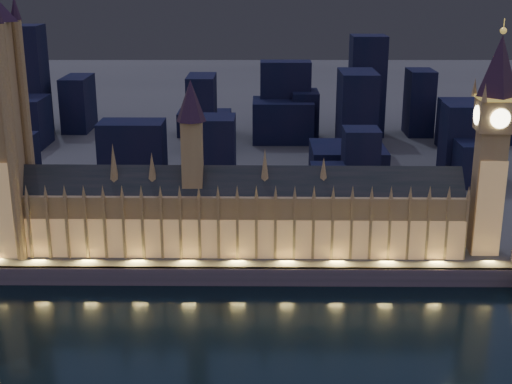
{
  "coord_description": "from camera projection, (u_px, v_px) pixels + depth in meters",
  "views": [
    {
      "loc": [
        7.78,
        -241.65,
        131.46
      ],
      "look_at": [
        5.0,
        55.0,
        38.0
      ],
      "focal_mm": 50.0,
      "sensor_mm": 36.0,
      "label": 1
    }
  ],
  "objects": [
    {
      "name": "palace_of_westminster",
      "position": [
        236.0,
        212.0,
        321.06
      ],
      "size": [
        202.0,
        21.95,
        78.0
      ],
      "color": "#9B774C",
      "rests_on": "north_bank"
    },
    {
      "name": "embankment_wall",
      "position": [
        244.0,
        277.0,
        307.95
      ],
      "size": [
        2000.0,
        2.5,
        8.0
      ],
      "primitive_type": "cube",
      "color": "#424049",
      "rests_on": "ground"
    },
    {
      "name": "elizabeth_tower",
      "position": [
        494.0,
        127.0,
        308.42
      ],
      "size": [
        18.0,
        18.0,
        103.54
      ],
      "color": "#9B774C",
      "rests_on": "north_bank"
    },
    {
      "name": "north_bank",
      "position": [
        255.0,
        92.0,
        764.79
      ],
      "size": [
        2000.0,
        960.0,
        8.0
      ],
      "primitive_type": "cube",
      "color": "#3D403D",
      "rests_on": "ground"
    },
    {
      "name": "city_backdrop",
      "position": [
        294.0,
        118.0,
        496.02
      ],
      "size": [
        472.5,
        215.63,
        82.95
      ],
      "color": "black",
      "rests_on": "north_bank"
    },
    {
      "name": "ground_plane",
      "position": [
        241.0,
        331.0,
        270.04
      ],
      "size": [
        2000.0,
        2000.0,
        0.0
      ],
      "primitive_type": "plane",
      "color": "black",
      "rests_on": "ground"
    }
  ]
}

